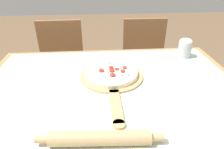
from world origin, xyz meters
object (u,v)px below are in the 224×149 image
at_px(chair_right, 144,62).
at_px(flour_cup, 185,48).
at_px(chair_left, 62,65).
at_px(rolling_pin, 100,138).
at_px(pizza_peel, 112,78).
at_px(pizza, 112,73).

relative_size(chair_right, flour_cup, 7.34).
bearing_deg(chair_right, chair_left, -178.84).
bearing_deg(flour_cup, rolling_pin, -129.71).
relative_size(rolling_pin, chair_right, 0.48).
bearing_deg(chair_left, flour_cup, -29.97).
relative_size(pizza_peel, rolling_pin, 1.30).
distance_m(pizza_peel, rolling_pin, 0.43).
xyz_separation_m(pizza, chair_left, (-0.39, 0.69, -0.29)).
relative_size(pizza, chair_right, 0.31).
bearing_deg(pizza_peel, pizza, 89.59).
distance_m(chair_left, flour_cup, 1.05).
bearing_deg(pizza, chair_right, 63.12).
distance_m(rolling_pin, chair_right, 1.25).
bearing_deg(chair_left, pizza, -62.32).
xyz_separation_m(rolling_pin, chair_left, (-0.32, 1.14, -0.29)).
relative_size(rolling_pin, chair_left, 0.48).
bearing_deg(rolling_pin, chair_left, 105.61).
xyz_separation_m(pizza_peel, pizza, (0.00, 0.03, 0.02)).
xyz_separation_m(chair_left, flour_cup, (0.88, -0.47, 0.33)).
xyz_separation_m(pizza, flour_cup, (0.48, 0.22, 0.04)).
relative_size(chair_left, flour_cup, 7.34).
relative_size(pizza, rolling_pin, 0.65).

